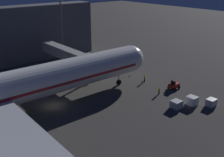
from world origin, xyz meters
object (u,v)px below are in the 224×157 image
Objects in this scene: apron_floodlight_mast at (62,25)px; jet_bridge at (70,55)px; ground_crew_near_nose_gear at (145,78)px; ground_crew_marshaller_fwd at (159,90)px; baggage_container_near_belt at (176,104)px; traffic_cone_nose_port at (143,81)px; baggage_container_spare at (211,102)px; pushback_tug at (174,85)px; baggage_container_mid_row at (192,101)px; traffic_cone_nose_starboard at (130,76)px.

jet_bridge is at bearing 156.10° from apron_floodlight_mast.
ground_crew_near_nose_gear is at bearing -140.00° from jet_bridge.
apron_floodlight_mast is 36.15m from ground_crew_marshaller_fwd.
ground_crew_near_nose_gear is at bearing -21.04° from baggage_container_near_belt.
ground_crew_marshaller_fwd is 7.60m from traffic_cone_nose_port.
ground_crew_marshaller_fwd is (9.97, 3.51, 0.21)m from baggage_container_spare.
baggage_container_spare is (-9.89, 1.30, -0.07)m from pushback_tug.
pushback_tug is at bearing -162.04° from traffic_cone_nose_port.
pushback_tug is (-34.95, -7.22, -9.41)m from apron_floodlight_mast.
jet_bridge reaches higher than baggage_container_spare.
baggage_container_near_belt is 1.13× the size of ground_crew_marshaller_fwd.
baggage_container_spare is (-44.83, -5.92, -9.47)m from apron_floodlight_mast.
baggage_container_mid_row is 14.26m from ground_crew_near_nose_gear.
jet_bridge is at bearing 39.92° from traffic_cone_nose_port.
jet_bridge is at bearing 19.56° from baggage_container_mid_row.
apron_floodlight_mast is 9.25× the size of baggage_container_near_belt.
ground_crew_marshaller_fwd is at bearing 8.96° from baggage_container_mid_row.
pushback_tug is 1.25× the size of ground_crew_near_nose_gear.
traffic_cone_nose_port is (7.25, 2.35, -0.50)m from pushback_tug.
traffic_cone_nose_starboard is at bearing 2.79° from baggage_container_spare.
baggage_container_spare is at bearing -160.61° from ground_crew_marshaller_fwd.
ground_crew_marshaller_fwd is at bearing -176.05° from apron_floodlight_mast.
baggage_container_near_belt is at bearing 159.85° from ground_crew_marshaller_fwd.
traffic_cone_nose_port is at bearing 43.53° from ground_crew_near_nose_gear.
ground_crew_marshaller_fwd is (-34.86, -2.41, -9.27)m from apron_floodlight_mast.
traffic_cone_nose_port is (7.16, -2.46, -0.64)m from ground_crew_marshaller_fwd.
baggage_container_spare is at bearing -176.49° from traffic_cone_nose_port.
baggage_container_near_belt is (-6.16, 7.10, -0.06)m from pushback_tug.
jet_bridge is 18.46m from ground_crew_near_nose_gear.
apron_floodlight_mast is at bearing 11.67° from pushback_tug.
baggage_container_near_belt is 14.04m from ground_crew_near_nose_gear.
traffic_cone_nose_starboard is (-9.00, -11.21, -5.30)m from jet_bridge.
ground_crew_marshaller_fwd reaches higher than baggage_container_near_belt.
baggage_container_near_belt is at bearing 165.06° from traffic_cone_nose_starboard.
traffic_cone_nose_starboard is (4.70, 0.29, -0.73)m from ground_crew_near_nose_gear.
traffic_cone_nose_starboard is (18.87, -1.31, -0.56)m from baggage_container_mid_row.
apron_floodlight_mast is 7.74× the size of pushback_tug.
pushback_tug is 1.22× the size of baggage_container_spare.
ground_crew_near_nose_gear is 3.29× the size of traffic_cone_nose_starboard.
ground_crew_near_nose_gear is at bearing -176.49° from traffic_cone_nose_starboard.
apron_floodlight_mast is 46.20m from baggage_container_spare.
baggage_container_spare is (-30.53, -12.26, -4.86)m from jet_bridge.
apron_floodlight_mast is 31.82× the size of traffic_cone_nose_starboard.
ground_crew_marshaller_fwd is at bearing 167.99° from traffic_cone_nose_starboard.
jet_bridge is 11.42× the size of ground_crew_near_nose_gear.
pushback_tug is 8.10m from baggage_container_mid_row.
baggage_container_near_belt is 1.00× the size of baggage_container_mid_row.
traffic_cone_nose_port is at bearing -170.03° from apron_floodlight_mast.
pushback_tug is 1.19× the size of baggage_container_mid_row.
traffic_cone_nose_starboard is (21.53, 1.05, -0.43)m from baggage_container_spare.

